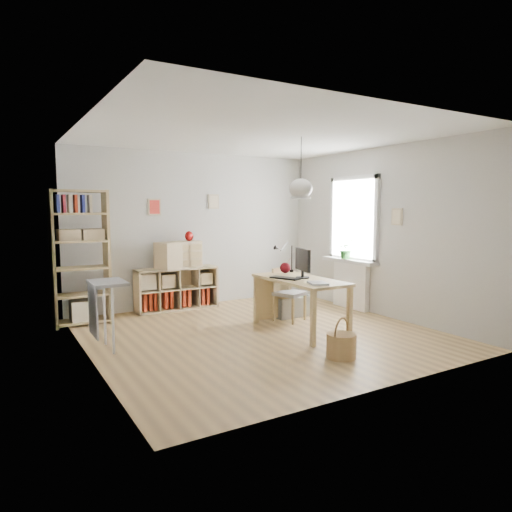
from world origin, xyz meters
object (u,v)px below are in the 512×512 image
chair (287,291)px  desk (300,285)px  drawer_chest (179,255)px  cube_shelf (175,292)px  storage_chest (287,301)px  monitor (303,262)px  tall_bookshelf (80,252)px

chair → desk: bearing=-129.7°
drawer_chest → desk: bearing=-86.2°
cube_shelf → storage_chest: (1.43, -1.33, -0.08)m
desk → storage_chest: 1.08m
storage_chest → monitor: bearing=-114.0°
chair → monitor: monitor is taller
cube_shelf → storage_chest: size_ratio=1.90×
desk → cube_shelf: size_ratio=1.07×
desk → cube_shelf: desk is taller
monitor → drawer_chest: bearing=130.2°
tall_bookshelf → storage_chest: size_ratio=2.71×
cube_shelf → desk: bearing=-65.4°
desk → monitor: 0.33m
cube_shelf → chair: (1.21, -1.63, 0.17)m
tall_bookshelf → monitor: size_ratio=4.24×
desk → storage_chest: (0.41, 0.90, -0.44)m
chair → storage_chest: size_ratio=1.11×
monitor → tall_bookshelf: bearing=159.0°
monitor → drawer_chest: size_ratio=0.60×
storage_chest → tall_bookshelf: bearing=158.6°
desk → chair: chair is taller
tall_bookshelf → desk: bearing=-37.0°
storage_chest → monitor: 1.23m
tall_bookshelf → chair: size_ratio=2.45×
tall_bookshelf → chair: 3.15m
chair → drawer_chest: 2.02m
tall_bookshelf → drawer_chest: tall_bookshelf is taller
storage_chest → desk: bearing=-116.7°
storage_chest → drawer_chest: drawer_chest is taller
tall_bookshelf → drawer_chest: 1.65m
cube_shelf → storage_chest: cube_shelf is taller
cube_shelf → drawer_chest: bearing=-32.5°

